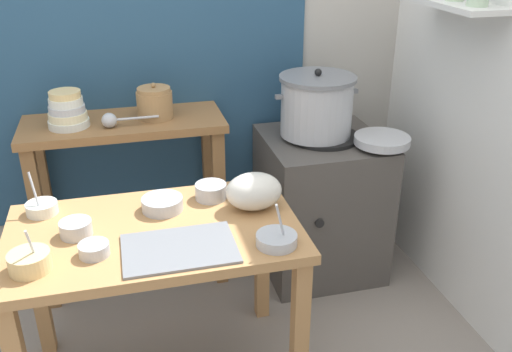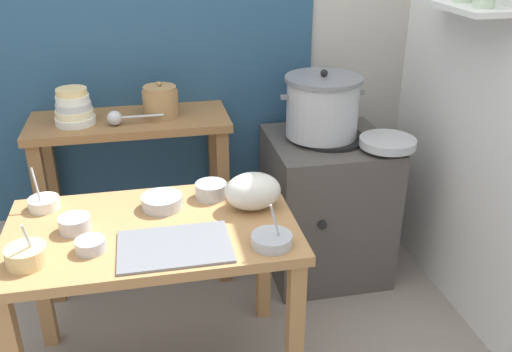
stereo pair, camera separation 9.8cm
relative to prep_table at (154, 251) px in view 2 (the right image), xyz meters
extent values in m
cube|color=#B2ADA3|center=(0.20, 1.03, 0.69)|extent=(4.40, 0.10, 2.60)
cube|color=navy|center=(-0.05, 0.97, 0.74)|extent=(1.90, 0.02, 2.10)
cube|color=silver|center=(1.35, 0.33, 0.84)|extent=(0.20, 0.56, 0.02)
cube|color=#B27F4C|center=(0.00, 0.00, 0.09)|extent=(1.10, 0.66, 0.04)
cube|color=#B27F4C|center=(0.50, -0.28, -0.27)|extent=(0.06, 0.06, 0.68)
cube|color=#B27F4C|center=(-0.50, 0.28, -0.27)|extent=(0.06, 0.06, 0.68)
cube|color=#B27F4C|center=(0.50, 0.28, -0.27)|extent=(0.06, 0.06, 0.68)
cube|color=olive|center=(-0.07, 0.76, 0.27)|extent=(0.96, 0.40, 0.04)
cube|color=olive|center=(-0.50, 0.61, -0.18)|extent=(0.06, 0.06, 0.86)
cube|color=olive|center=(0.36, 0.61, -0.18)|extent=(0.06, 0.06, 0.86)
cube|color=olive|center=(-0.50, 0.91, -0.18)|extent=(0.06, 0.06, 0.86)
cube|color=olive|center=(0.36, 0.91, -0.18)|extent=(0.06, 0.06, 0.86)
cube|color=#4C4742|center=(0.92, 0.63, -0.23)|extent=(0.60, 0.60, 0.76)
cylinder|color=black|center=(0.92, 0.63, 0.16)|extent=(0.36, 0.36, 0.02)
cylinder|color=black|center=(0.80, 0.32, -0.16)|extent=(0.04, 0.02, 0.04)
cylinder|color=#B7BABF|center=(0.88, 0.65, 0.31)|extent=(0.36, 0.36, 0.28)
cylinder|color=slate|center=(0.88, 0.65, 0.46)|extent=(0.38, 0.38, 0.02)
sphere|color=black|center=(0.88, 0.65, 0.49)|extent=(0.04, 0.04, 0.04)
cube|color=slate|center=(0.68, 0.65, 0.38)|extent=(0.04, 0.02, 0.02)
cube|color=slate|center=(1.07, 0.65, 0.38)|extent=(0.04, 0.02, 0.02)
cylinder|color=#A37A4C|center=(0.09, 0.76, 0.36)|extent=(0.17, 0.17, 0.13)
cylinder|color=#A37A4C|center=(0.09, 0.76, 0.43)|extent=(0.16, 0.16, 0.02)
sphere|color=#A37A4C|center=(0.09, 0.76, 0.45)|extent=(0.02, 0.02, 0.02)
cylinder|color=silver|center=(-0.31, 0.73, 0.31)|extent=(0.19, 0.19, 0.04)
cylinder|color=beige|center=(-0.31, 0.73, 0.34)|extent=(0.17, 0.17, 0.04)
cylinder|color=#B7BABF|center=(-0.31, 0.73, 0.38)|extent=(0.16, 0.16, 0.03)
cylinder|color=silver|center=(-0.31, 0.73, 0.41)|extent=(0.15, 0.15, 0.04)
cylinder|color=#E5C684|center=(-0.31, 0.73, 0.45)|extent=(0.14, 0.14, 0.03)
sphere|color=#B7BABF|center=(-0.13, 0.67, 0.33)|extent=(0.07, 0.07, 0.07)
cylinder|color=#B7BABF|center=(0.00, 0.67, 0.33)|extent=(0.19, 0.01, 0.01)
cube|color=slate|center=(0.08, -0.17, 0.12)|extent=(0.40, 0.28, 0.01)
ellipsoid|color=silver|center=(0.41, 0.06, 0.19)|extent=(0.23, 0.17, 0.15)
cylinder|color=#B7BABF|center=(1.15, 0.44, 0.19)|extent=(0.27, 0.27, 0.04)
cylinder|color=#E5C684|center=(-0.42, -0.17, 0.14)|extent=(0.14, 0.14, 0.06)
cylinder|color=#337238|center=(-0.42, -0.17, 0.17)|extent=(0.12, 0.12, 0.01)
cylinder|color=#B7BABF|center=(-0.40, -0.17, 0.20)|extent=(0.02, 0.06, 0.17)
cylinder|color=#B7BABF|center=(0.05, 0.14, 0.14)|extent=(0.16, 0.16, 0.05)
cylinder|color=#BFB28C|center=(0.05, 0.14, 0.16)|extent=(0.14, 0.14, 0.01)
cylinder|color=#B7BABF|center=(0.42, -0.22, 0.13)|extent=(0.15, 0.15, 0.04)
cylinder|color=brown|center=(0.42, -0.22, 0.15)|extent=(0.13, 0.13, 0.01)
cylinder|color=#B7BABF|center=(0.43, -0.24, 0.20)|extent=(0.06, 0.05, 0.18)
cylinder|color=silver|center=(-0.42, 0.23, 0.13)|extent=(0.12, 0.12, 0.05)
cylinder|color=brown|center=(-0.42, 0.23, 0.15)|extent=(0.10, 0.10, 0.01)
cylinder|color=#B7BABF|center=(-0.43, 0.22, 0.20)|extent=(0.04, 0.08, 0.17)
cylinder|color=#B7BABF|center=(-0.28, 0.02, 0.14)|extent=(0.12, 0.12, 0.06)
cylinder|color=maroon|center=(-0.28, 0.02, 0.16)|extent=(0.10, 0.10, 0.01)
cylinder|color=#B7BABF|center=(0.25, 0.19, 0.14)|extent=(0.13, 0.13, 0.06)
cylinder|color=maroon|center=(0.25, 0.19, 0.17)|extent=(0.11, 0.11, 0.01)
cylinder|color=#B7BABF|center=(-0.21, -0.13, 0.13)|extent=(0.11, 0.11, 0.05)
cylinder|color=beige|center=(-0.21, -0.13, 0.15)|extent=(0.09, 0.09, 0.01)
camera|label=1|loc=(-0.08, -1.85, 1.18)|focal=38.96mm
camera|label=2|loc=(0.02, -1.87, 1.18)|focal=38.96mm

